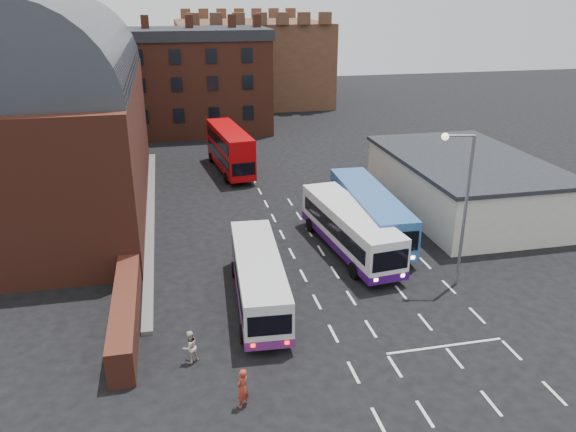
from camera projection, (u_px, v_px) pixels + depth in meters
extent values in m
plane|color=black|center=(329.00, 325.00, 29.08)|extent=(180.00, 180.00, 0.00)
cube|color=#602B1E|center=(62.00, 147.00, 43.24)|extent=(12.00, 28.00, 10.00)
cylinder|color=#1E2328|center=(51.00, 81.00, 41.39)|extent=(12.00, 26.00, 12.00)
cube|color=#602B1E|center=(126.00, 312.00, 28.55)|extent=(1.20, 10.00, 1.80)
cube|color=beige|center=(464.00, 185.00, 44.01)|extent=(10.00, 16.00, 4.00)
cube|color=#282B30|center=(467.00, 159.00, 43.23)|extent=(10.40, 16.40, 0.30)
cube|color=brown|center=(176.00, 87.00, 67.62)|extent=(22.00, 10.00, 11.00)
cube|color=brown|center=(250.00, 62.00, 87.96)|extent=(22.00, 22.00, 12.00)
cube|color=silver|center=(259.00, 276.00, 30.60)|extent=(3.02, 10.48, 2.35)
cube|color=black|center=(258.00, 274.00, 30.55)|extent=(3.00, 9.28, 0.85)
cylinder|color=black|center=(234.00, 269.00, 33.90)|extent=(0.32, 0.96, 0.94)
cylinder|color=black|center=(243.00, 334.00, 27.50)|extent=(0.32, 0.96, 0.94)
cylinder|color=black|center=(273.00, 267.00, 34.22)|extent=(0.32, 0.96, 0.94)
cylinder|color=black|center=(290.00, 330.00, 27.83)|extent=(0.32, 0.96, 0.94)
cube|color=silver|center=(350.00, 227.00, 36.69)|extent=(3.73, 11.35, 2.53)
cube|color=black|center=(350.00, 225.00, 36.64)|extent=(3.66, 10.16, 0.91)
cylinder|color=black|center=(392.00, 265.00, 34.41)|extent=(0.39, 1.04, 1.01)
cylinder|color=black|center=(342.00, 221.00, 41.01)|extent=(0.39, 1.04, 1.01)
cylinder|color=black|center=(354.00, 271.00, 33.67)|extent=(0.39, 1.04, 1.01)
cylinder|color=black|center=(310.00, 225.00, 40.27)|extent=(0.39, 1.04, 1.01)
cube|color=#2E5EA1|center=(369.00, 210.00, 39.30)|extent=(3.02, 11.79, 2.66)
cube|color=black|center=(369.00, 208.00, 39.24)|extent=(3.04, 10.60, 0.96)
cylinder|color=black|center=(406.00, 248.00, 36.62)|extent=(0.33, 1.07, 1.07)
cylinder|color=black|center=(368.00, 206.00, 43.82)|extent=(0.33, 1.07, 1.07)
cylinder|color=black|center=(367.00, 251.00, 36.16)|extent=(0.33, 1.07, 1.07)
cylinder|color=black|center=(335.00, 208.00, 43.36)|extent=(0.33, 1.07, 1.07)
cube|color=#B70608|center=(230.00, 148.00, 53.30)|extent=(3.50, 10.56, 3.67)
cube|color=black|center=(230.00, 153.00, 53.49)|extent=(3.43, 9.37, 0.85)
cylinder|color=black|center=(251.00, 175.00, 51.43)|extent=(0.37, 0.97, 0.94)
cylinder|color=black|center=(234.00, 156.00, 57.56)|extent=(0.37, 0.97, 0.94)
cylinder|color=black|center=(226.00, 178.00, 50.73)|extent=(0.37, 0.97, 0.94)
cylinder|color=black|center=(211.00, 158.00, 56.86)|extent=(0.37, 0.97, 0.94)
cylinder|color=slate|center=(465.00, 214.00, 31.53)|extent=(0.18, 0.18, 8.94)
cylinder|color=slate|center=(460.00, 136.00, 29.89)|extent=(1.55, 0.46, 0.11)
sphere|color=#FFF2CC|center=(445.00, 137.00, 29.92)|extent=(0.40, 0.40, 0.40)
imported|color=#9B3121|center=(242.00, 388.00, 23.07)|extent=(0.77, 0.76, 1.80)
imported|color=beige|center=(190.00, 347.00, 25.90)|extent=(1.00, 0.94, 1.63)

